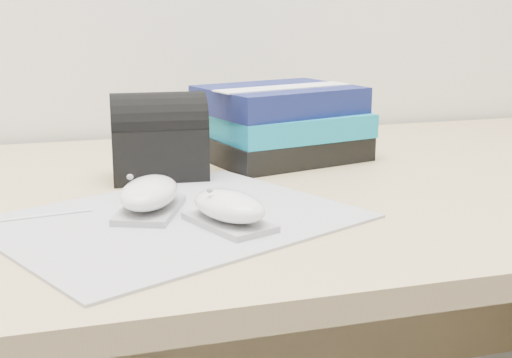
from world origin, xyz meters
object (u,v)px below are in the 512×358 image
object	(u,v)px
pouch	(159,137)
desk	(288,312)
book_stack	(282,123)
mouse_rear	(149,196)
mouse_front	(229,209)

from	to	relation	value
pouch	desk	bearing A→B (deg)	-1.39
book_stack	pouch	world-z (taller)	pouch
mouse_rear	mouse_front	xyz separation A→B (m)	(0.08, -0.08, -0.00)
mouse_front	mouse_rear	bearing A→B (deg)	135.95
book_stack	pouch	xyz separation A→B (m)	(-0.21, -0.08, 0.00)
mouse_front	pouch	bearing A→B (deg)	98.08
pouch	mouse_rear	bearing A→B (deg)	-103.05
book_stack	mouse_front	bearing A→B (deg)	-117.64
mouse_rear	mouse_front	distance (m)	0.11
desk	pouch	size ratio (longest dim) A/B	11.30
book_stack	desk	bearing A→B (deg)	-100.27
desk	mouse_rear	size ratio (longest dim) A/B	12.00
mouse_rear	book_stack	distance (m)	0.37
mouse_front	pouch	xyz separation A→B (m)	(-0.04, 0.26, 0.04)
desk	book_stack	size ratio (longest dim) A/B	5.72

